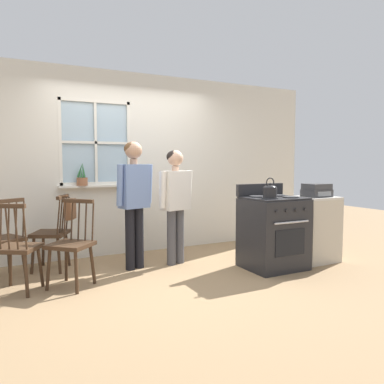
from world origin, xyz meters
name	(u,v)px	position (x,y,z in m)	size (l,w,h in m)	color
ground_plane	(166,277)	(0.00, 0.00, 0.00)	(16.00, 16.00, 0.00)	#937551
wall_back	(131,165)	(0.03, 1.40, 1.33)	(6.40, 0.16, 2.70)	silver
chair_by_window	(52,234)	(-1.17, 0.94, 0.46)	(0.54, 0.55, 0.96)	#3D2819
chair_near_wall	(72,245)	(-1.06, 0.16, 0.46)	(0.58, 0.58, 0.96)	#3D2819
chair_center_cluster	(16,249)	(-1.61, 0.23, 0.46)	(0.56, 0.56, 0.96)	#3D2819
chair_near_stove	(2,241)	(-1.74, 0.78, 0.46)	(0.56, 0.55, 0.96)	#3D2819
person_elderly_left	(134,191)	(-0.22, 0.52, 1.00)	(0.52, 0.30, 1.63)	black
person_teen_center	(175,195)	(0.35, 0.50, 0.94)	(0.54, 0.31, 1.53)	#4C4C51
stove	(273,232)	(1.40, -0.25, 0.47)	(0.74, 0.68, 1.08)	#232326
kettle	(270,191)	(1.23, -0.39, 1.02)	(0.21, 0.17, 0.25)	black
potted_plant	(82,179)	(-0.72, 1.31, 1.15)	(0.15, 0.15, 0.33)	#935B3D
handbag	(70,209)	(-0.96, 0.84, 0.79)	(0.24, 0.24, 0.31)	brown
side_counter	(315,229)	(2.14, -0.23, 0.45)	(0.55, 0.50, 0.90)	beige
stereo	(317,190)	(2.14, -0.25, 0.99)	(0.34, 0.29, 0.18)	#38383A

